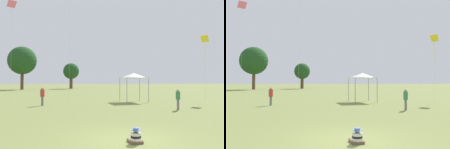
% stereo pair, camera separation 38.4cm
% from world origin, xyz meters
% --- Properties ---
extents(ground_plane, '(300.00, 300.00, 0.00)m').
position_xyz_m(ground_plane, '(0.00, 0.00, 0.00)').
color(ground_plane, olive).
extents(seated_toddler, '(0.51, 0.60, 0.55)m').
position_xyz_m(seated_toddler, '(0.20, -0.36, 0.21)').
color(seated_toddler, brown).
rests_on(seated_toddler, ground).
extents(person_standing_0, '(0.42, 0.42, 1.64)m').
position_xyz_m(person_standing_0, '(-5.40, 12.00, 0.97)').
color(person_standing_0, slate).
rests_on(person_standing_0, ground).
extents(person_standing_2, '(0.34, 0.34, 1.60)m').
position_xyz_m(person_standing_2, '(5.40, 7.93, 0.96)').
color(person_standing_2, slate).
rests_on(person_standing_2, ground).
extents(canopy_tent, '(2.98, 2.98, 3.04)m').
position_xyz_m(canopy_tent, '(3.48, 14.79, 2.74)').
color(canopy_tent, white).
rests_on(canopy_tent, ground).
extents(kite_3, '(1.30, 1.25, 12.56)m').
position_xyz_m(kite_3, '(-11.17, 21.35, 11.81)').
color(kite_3, pink).
rests_on(kite_3, ground).
extents(kite_6, '(0.82, 0.89, 7.14)m').
position_xyz_m(kite_6, '(11.23, 14.22, 6.52)').
color(kite_6, yellow).
rests_on(kite_6, ground).
extents(distant_tree_0, '(4.49, 4.49, 7.24)m').
position_xyz_m(distant_tree_0, '(-5.80, 54.88, 4.90)').
color(distant_tree_0, brown).
rests_on(distant_tree_0, ground).
extents(distant_tree_1, '(7.07, 7.07, 10.94)m').
position_xyz_m(distant_tree_1, '(-17.70, 49.60, 7.37)').
color(distant_tree_1, brown).
rests_on(distant_tree_1, ground).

